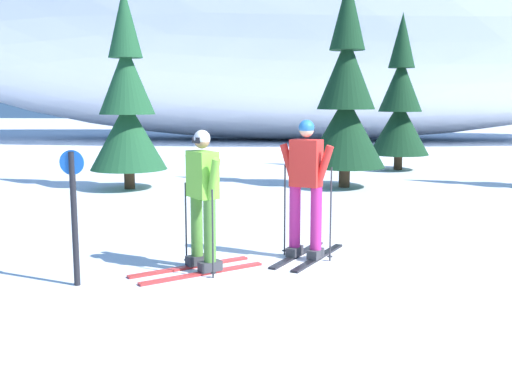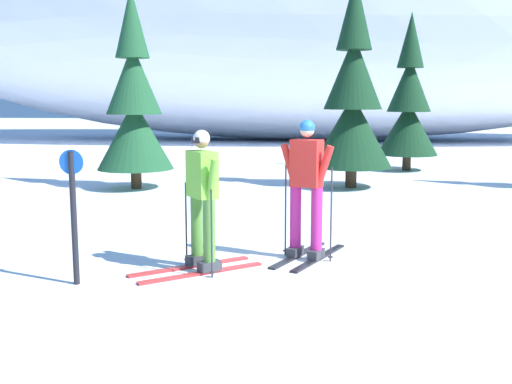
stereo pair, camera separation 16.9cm
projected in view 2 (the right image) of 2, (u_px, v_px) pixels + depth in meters
ground_plane at (341, 289)px, 6.80m from camera, size 120.00×120.00×0.00m
skier_lime_jacket at (202, 197)px, 7.44m from camera, size 1.59×1.36×1.75m
skier_red_jacket at (307, 187)px, 7.95m from camera, size 1.01×1.60×1.86m
pine_tree_far_left at (134, 106)px, 14.22m from camera, size 1.81×1.81×4.70m
pine_tree_center_left at (353, 101)px, 14.36m from camera, size 1.93×1.93×5.00m
pine_tree_center_right at (409, 105)px, 17.96m from camera, size 1.80×1.80×4.65m
trail_marker_post at (73, 209)px, 6.87m from camera, size 0.28×0.07×1.56m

